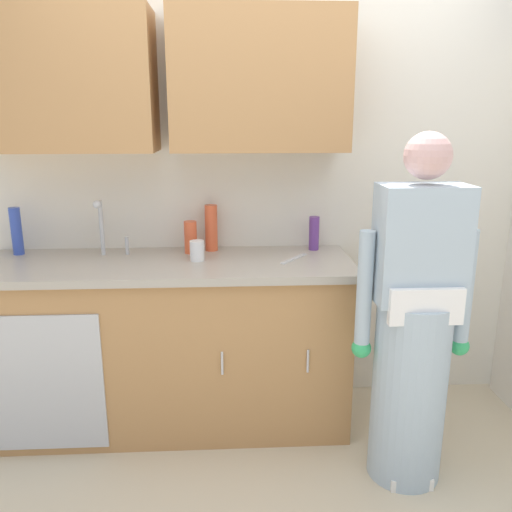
{
  "coord_description": "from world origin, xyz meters",
  "views": [
    {
      "loc": [
        -0.23,
        -1.99,
        1.68
      ],
      "look_at": [
        -0.09,
        0.55,
        1.0
      ],
      "focal_mm": 36.89,
      "sensor_mm": 36.0,
      "label": 1
    }
  ],
  "objects_px": {
    "sink": "(105,264)",
    "knife_on_counter": "(294,259)",
    "bottle_soap": "(191,237)",
    "bottle_dish_liquid": "(16,231)",
    "bottle_cleaner_spray": "(314,233)",
    "cup_by_sink": "(197,251)",
    "person_at_sink": "(413,340)",
    "bottle_water_short": "(211,228)"
  },
  "relations": [
    {
      "from": "cup_by_sink",
      "to": "sink",
      "type": "bearing_deg",
      "value": 179.4
    },
    {
      "from": "sink",
      "to": "bottle_water_short",
      "type": "xyz_separation_m",
      "value": [
        0.55,
        0.21,
        0.14
      ]
    },
    {
      "from": "bottle_dish_liquid",
      "to": "bottle_water_short",
      "type": "relative_size",
      "value": 1.0
    },
    {
      "from": "bottle_dish_liquid",
      "to": "bottle_cleaner_spray",
      "type": "height_order",
      "value": "bottle_dish_liquid"
    },
    {
      "from": "bottle_dish_liquid",
      "to": "bottle_cleaner_spray",
      "type": "xyz_separation_m",
      "value": [
        1.64,
        0.02,
        -0.04
      ]
    },
    {
      "from": "bottle_water_short",
      "to": "sink",
      "type": "bearing_deg",
      "value": -159.28
    },
    {
      "from": "cup_by_sink",
      "to": "knife_on_counter",
      "type": "bearing_deg",
      "value": -0.22
    },
    {
      "from": "bottle_soap",
      "to": "knife_on_counter",
      "type": "distance_m",
      "value": 0.59
    },
    {
      "from": "bottle_cleaner_spray",
      "to": "sink",
      "type": "bearing_deg",
      "value": -170.25
    },
    {
      "from": "sink",
      "to": "bottle_dish_liquid",
      "type": "relative_size",
      "value": 1.92
    },
    {
      "from": "bottle_soap",
      "to": "bottle_water_short",
      "type": "height_order",
      "value": "bottle_water_short"
    },
    {
      "from": "bottle_water_short",
      "to": "bottle_cleaner_spray",
      "type": "xyz_separation_m",
      "value": [
        0.58,
        -0.01,
        -0.03
      ]
    },
    {
      "from": "sink",
      "to": "knife_on_counter",
      "type": "distance_m",
      "value": 1.0
    },
    {
      "from": "bottle_dish_liquid",
      "to": "knife_on_counter",
      "type": "distance_m",
      "value": 1.52
    },
    {
      "from": "person_at_sink",
      "to": "bottle_dish_liquid",
      "type": "bearing_deg",
      "value": 160.3
    },
    {
      "from": "bottle_dish_liquid",
      "to": "bottle_water_short",
      "type": "xyz_separation_m",
      "value": [
        1.06,
        0.03,
        -0.0
      ]
    },
    {
      "from": "bottle_cleaner_spray",
      "to": "person_at_sink",
      "type": "bearing_deg",
      "value": -64.67
    },
    {
      "from": "bottle_dish_liquid",
      "to": "bottle_soap",
      "type": "bearing_deg",
      "value": -1.41
    },
    {
      "from": "bottle_soap",
      "to": "bottle_water_short",
      "type": "xyz_separation_m",
      "value": [
        0.11,
        0.05,
        0.04
      ]
    },
    {
      "from": "sink",
      "to": "bottle_dish_liquid",
      "type": "height_order",
      "value": "sink"
    },
    {
      "from": "bottle_soap",
      "to": "bottle_dish_liquid",
      "type": "bearing_deg",
      "value": 178.59
    },
    {
      "from": "sink",
      "to": "knife_on_counter",
      "type": "xyz_separation_m",
      "value": [
        1.0,
        -0.01,
        0.02
      ]
    },
    {
      "from": "bottle_cleaner_spray",
      "to": "bottle_soap",
      "type": "bearing_deg",
      "value": -176.82
    },
    {
      "from": "bottle_dish_liquid",
      "to": "cup_by_sink",
      "type": "relative_size",
      "value": 2.45
    },
    {
      "from": "bottle_soap",
      "to": "bottle_water_short",
      "type": "distance_m",
      "value": 0.13
    },
    {
      "from": "bottle_soap",
      "to": "bottle_cleaner_spray",
      "type": "height_order",
      "value": "bottle_cleaner_spray"
    },
    {
      "from": "sink",
      "to": "bottle_water_short",
      "type": "distance_m",
      "value": 0.61
    },
    {
      "from": "bottle_cleaner_spray",
      "to": "cup_by_sink",
      "type": "height_order",
      "value": "bottle_cleaner_spray"
    },
    {
      "from": "sink",
      "to": "bottle_dish_liquid",
      "type": "bearing_deg",
      "value": 160.52
    },
    {
      "from": "person_at_sink",
      "to": "bottle_soap",
      "type": "relative_size",
      "value": 9.04
    },
    {
      "from": "person_at_sink",
      "to": "bottle_soap",
      "type": "bearing_deg",
      "value": 146.5
    },
    {
      "from": "person_at_sink",
      "to": "knife_on_counter",
      "type": "xyz_separation_m",
      "value": [
        -0.48,
        0.52,
        0.25
      ]
    },
    {
      "from": "person_at_sink",
      "to": "bottle_soap",
      "type": "height_order",
      "value": "person_at_sink"
    },
    {
      "from": "bottle_water_short",
      "to": "person_at_sink",
      "type": "bearing_deg",
      "value": -38.67
    },
    {
      "from": "bottle_cleaner_spray",
      "to": "cup_by_sink",
      "type": "bearing_deg",
      "value": -162.95
    },
    {
      "from": "bottle_dish_liquid",
      "to": "bottle_soap",
      "type": "height_order",
      "value": "bottle_dish_liquid"
    },
    {
      "from": "person_at_sink",
      "to": "bottle_soap",
      "type": "xyz_separation_m",
      "value": [
        -1.04,
        0.69,
        0.34
      ]
    },
    {
      "from": "sink",
      "to": "bottle_soap",
      "type": "relative_size",
      "value": 2.79
    },
    {
      "from": "sink",
      "to": "cup_by_sink",
      "type": "distance_m",
      "value": 0.49
    },
    {
      "from": "cup_by_sink",
      "to": "bottle_dish_liquid",
      "type": "bearing_deg",
      "value": 169.44
    },
    {
      "from": "person_at_sink",
      "to": "knife_on_counter",
      "type": "height_order",
      "value": "person_at_sink"
    },
    {
      "from": "person_at_sink",
      "to": "cup_by_sink",
      "type": "xyz_separation_m",
      "value": [
        -1.0,
        0.53,
        0.3
      ]
    }
  ]
}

